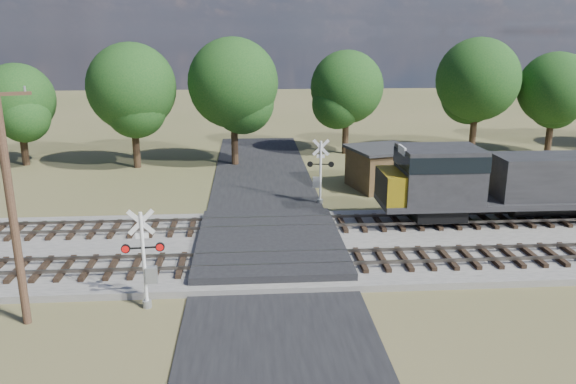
{
  "coord_description": "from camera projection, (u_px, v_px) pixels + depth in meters",
  "views": [
    {
      "loc": [
        -0.91,
        -25.17,
        10.3
      ],
      "look_at": [
        1.0,
        2.0,
        2.49
      ],
      "focal_mm": 35.0,
      "sensor_mm": 36.0,
      "label": 1
    }
  ],
  "objects": [
    {
      "name": "ground",
      "position": [
        270.0,
        253.0,
        27.03
      ],
      "size": [
        160.0,
        160.0,
        0.0
      ],
      "primitive_type": "plane",
      "color": "#50552D",
      "rests_on": "ground"
    },
    {
      "name": "equipment_shed",
      "position": [
        382.0,
        168.0,
        38.02
      ],
      "size": [
        5.05,
        5.05,
        2.81
      ],
      "rotation": [
        0.0,
        0.0,
        0.27
      ],
      "color": "#45331D",
      "rests_on": "ground"
    },
    {
      "name": "crossing_signal_near",
      "position": [
        147.0,
        268.0,
        21.3
      ],
      "size": [
        1.61,
        0.36,
        4.0
      ],
      "rotation": [
        0.0,
        0.0,
        0.08
      ],
      "color": "silver",
      "rests_on": "ground"
    },
    {
      "name": "road",
      "position": [
        270.0,
        253.0,
        27.02
      ],
      "size": [
        7.0,
        60.0,
        0.08
      ],
      "primitive_type": "cube",
      "color": "black",
      "rests_on": "ground"
    },
    {
      "name": "crossing_signal_far",
      "position": [
        319.0,
        177.0,
        34.37
      ],
      "size": [
        1.64,
        0.38,
        4.07
      ],
      "rotation": [
        0.0,
        0.0,
        3.03
      ],
      "color": "silver",
      "rests_on": "ground"
    },
    {
      "name": "track_far",
      "position": [
        326.0,
        223.0,
        30.01
      ],
      "size": [
        140.0,
        2.6,
        0.33
      ],
      "color": "black",
      "rests_on": "ballast_bed"
    },
    {
      "name": "crossing_panel",
      "position": [
        270.0,
        244.0,
        27.43
      ],
      "size": [
        7.0,
        9.0,
        0.62
      ],
      "primitive_type": "cube",
      "color": "#262628",
      "rests_on": "ground"
    },
    {
      "name": "ballast_bed",
      "position": [
        469.0,
        242.0,
        28.15
      ],
      "size": [
        140.0,
        10.0,
        0.3
      ],
      "primitive_type": "cube",
      "color": "gray",
      "rests_on": "ground"
    },
    {
      "name": "utility_pole",
      "position": [
        10.0,
        200.0,
        19.29
      ],
      "size": [
        2.1,
        0.81,
        8.92
      ],
      "rotation": [
        0.0,
        0.0,
        0.32
      ],
      "color": "#3C271B",
      "rests_on": "ground"
    },
    {
      "name": "treeline",
      "position": [
        440.0,
        80.0,
        45.98
      ],
      "size": [
        83.24,
        10.54,
        11.73
      ],
      "color": "black",
      "rests_on": "ground"
    },
    {
      "name": "track_near",
      "position": [
        341.0,
        260.0,
        25.21
      ],
      "size": [
        140.0,
        2.6,
        0.33
      ],
      "color": "black",
      "rests_on": "ballast_bed"
    }
  ]
}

